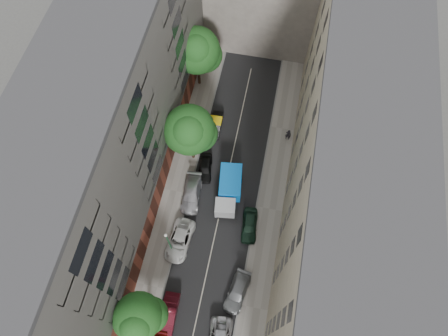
% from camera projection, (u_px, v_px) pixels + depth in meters
% --- Properties ---
extents(ground, '(120.00, 120.00, 0.00)m').
position_uv_depth(ground, '(222.00, 200.00, 46.37)').
color(ground, '#4C4C49').
rests_on(ground, ground).
extents(road_surface, '(8.00, 44.00, 0.02)m').
position_uv_depth(road_surface, '(222.00, 200.00, 46.36)').
color(road_surface, black).
rests_on(road_surface, ground).
extents(sidewalk_left, '(3.00, 44.00, 0.15)m').
position_uv_depth(sidewalk_left, '(177.00, 191.00, 46.78)').
color(sidewalk_left, gray).
rests_on(sidewalk_left, ground).
extents(sidewalk_right, '(3.00, 44.00, 0.15)m').
position_uv_depth(sidewalk_right, '(269.00, 209.00, 45.83)').
color(sidewalk_right, gray).
rests_on(sidewalk_right, ground).
extents(building_left, '(8.00, 44.00, 20.00)m').
position_uv_depth(building_left, '(110.00, 141.00, 38.34)').
color(building_left, '#514F4C').
rests_on(building_left, ground).
extents(building_right, '(8.00, 44.00, 20.00)m').
position_uv_depth(building_right, '(340.00, 183.00, 36.43)').
color(building_right, '#BCAE92').
rests_on(building_right, ground).
extents(tarp_truck, '(3.06, 6.24, 2.77)m').
position_uv_depth(tarp_truck, '(229.00, 190.00, 45.28)').
color(tarp_truck, black).
rests_on(tarp_truck, ground).
extents(car_left_1, '(1.67, 4.38, 1.43)m').
position_uv_depth(car_left_1, '(169.00, 314.00, 40.23)').
color(car_left_1, '#4F0F1A').
rests_on(car_left_1, ground).
extents(car_left_2, '(2.70, 5.25, 1.42)m').
position_uv_depth(car_left_2, '(180.00, 240.00, 43.56)').
color(car_left_2, silver).
rests_on(car_left_2, ground).
extents(car_left_3, '(2.43, 5.21, 1.47)m').
position_uv_depth(car_left_3, '(192.00, 194.00, 45.94)').
color(car_left_3, silver).
rests_on(car_left_3, ground).
extents(car_left_4, '(2.15, 4.09, 1.33)m').
position_uv_depth(car_left_4, '(205.00, 168.00, 47.48)').
color(car_left_4, black).
rests_on(car_left_4, ground).
extents(car_left_5, '(1.51, 3.99, 1.30)m').
position_uv_depth(car_left_5, '(216.00, 125.00, 50.13)').
color(car_left_5, black).
rests_on(car_left_5, ground).
extents(car_right_1, '(2.56, 4.78, 1.32)m').
position_uv_depth(car_right_1, '(237.00, 292.00, 41.22)').
color(car_right_1, slate).
rests_on(car_right_1, ground).
extents(car_right_2, '(2.03, 4.30, 1.42)m').
position_uv_depth(car_right_2, '(249.00, 225.00, 44.31)').
color(car_right_2, '#152F20').
rests_on(car_right_2, ground).
extents(tree_near, '(4.85, 4.50, 7.25)m').
position_uv_depth(tree_near, '(139.00, 318.00, 36.10)').
color(tree_near, '#382619').
rests_on(tree_near, sidewalk_left).
extents(tree_mid, '(5.84, 5.64, 9.25)m').
position_uv_depth(tree_mid, '(190.00, 132.00, 43.16)').
color(tree_mid, '#382619').
rests_on(tree_mid, sidewalk_left).
extents(tree_far, '(5.95, 5.77, 9.17)m').
position_uv_depth(tree_far, '(197.00, 52.00, 48.17)').
color(tree_far, '#382619').
rests_on(tree_far, sidewalk_left).
extents(lamp_post, '(0.36, 0.36, 5.85)m').
position_uv_depth(lamp_post, '(168.00, 241.00, 40.38)').
color(lamp_post, '#1B6032').
rests_on(lamp_post, sidewalk_left).
extents(pedestrian, '(0.77, 0.59, 1.91)m').
position_uv_depth(pedestrian, '(288.00, 135.00, 48.97)').
color(pedestrian, black).
rests_on(pedestrian, sidewalk_right).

